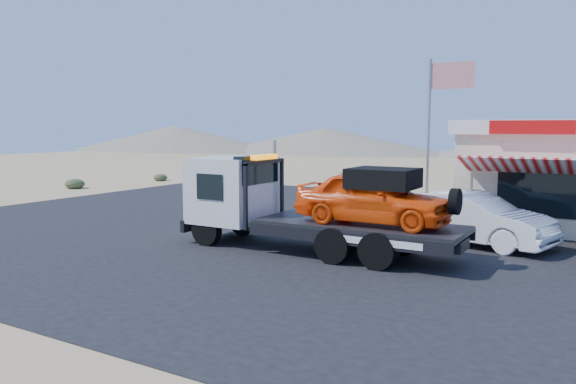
% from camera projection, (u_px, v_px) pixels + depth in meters
% --- Properties ---
extents(ground, '(120.00, 120.00, 0.00)m').
position_uv_depth(ground, '(246.00, 238.00, 18.61)').
color(ground, '#9B8658').
rests_on(ground, ground).
extents(asphalt_lot, '(32.00, 24.00, 0.02)m').
position_uv_depth(asphalt_lot, '(339.00, 229.00, 20.16)').
color(asphalt_lot, black).
rests_on(asphalt_lot, ground).
extents(tow_truck, '(8.42, 2.50, 2.82)m').
position_uv_depth(tow_truck, '(311.00, 201.00, 16.52)').
color(tow_truck, black).
rests_on(tow_truck, asphalt_lot).
extents(white_sedan, '(5.25, 2.93, 1.64)m').
position_uv_depth(white_sedan, '(472.00, 218.00, 17.55)').
color(white_sedan, silver).
rests_on(white_sedan, asphalt_lot).
extents(flagpole, '(1.55, 0.10, 6.00)m').
position_uv_depth(flagpole, '(435.00, 124.00, 19.51)').
color(flagpole, '#99999E').
rests_on(flagpole, asphalt_lot).
extents(desert_scrub, '(23.57, 35.93, 0.65)m').
position_uv_depth(desert_scrub, '(135.00, 184.00, 33.11)').
color(desert_scrub, '#2F3E21').
rests_on(desert_scrub, ground).
extents(distant_hills, '(126.00, 48.00, 4.20)m').
position_uv_depth(distant_hills, '(434.00, 141.00, 70.44)').
color(distant_hills, '#726B59').
rests_on(distant_hills, ground).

